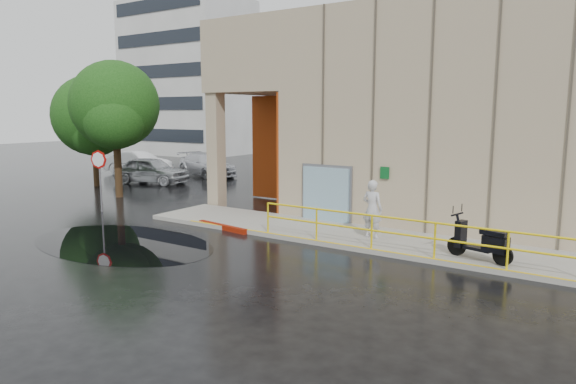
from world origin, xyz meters
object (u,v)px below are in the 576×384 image
at_px(car_b, 138,163).
at_px(tree_far, 94,119).
at_px(stop_sign, 99,167).
at_px(tree_near, 115,108).
at_px(person, 372,209).
at_px(car_a, 151,170).
at_px(car_c, 207,165).
at_px(red_curb, 222,227).
at_px(scooter, 481,231).

distance_m(car_b, tree_far, 6.60).
bearing_deg(stop_sign, tree_near, 138.89).
xyz_separation_m(person, car_a, (-16.70, 5.73, -0.31)).
height_order(car_c, tree_near, tree_near).
bearing_deg(car_a, stop_sign, -156.41).
bearing_deg(car_b, tree_far, -162.63).
bearing_deg(red_curb, tree_near, 163.90).
relative_size(stop_sign, car_a, 0.56).
bearing_deg(person, stop_sign, 12.49).
distance_m(person, car_a, 17.66).
distance_m(car_a, car_b, 5.05).
height_order(car_a, car_b, car_a).
xyz_separation_m(car_b, car_c, (4.61, 1.79, -0.02)).
bearing_deg(tree_near, red_curb, -16.10).
xyz_separation_m(person, tree_far, (-18.33, 3.18, 2.73)).
distance_m(red_curb, car_c, 15.97).
bearing_deg(car_c, scooter, -99.23).
xyz_separation_m(scooter, car_b, (-24.53, 9.15, -0.21)).
bearing_deg(car_b, car_c, -78.38).
distance_m(stop_sign, red_curb, 6.76).
bearing_deg(car_a, tree_far, 136.66).
bearing_deg(stop_sign, person, 16.12).
distance_m(stop_sign, car_b, 13.56).
xyz_separation_m(stop_sign, tree_far, (-6.56, 4.67, 1.93)).
bearing_deg(car_a, scooter, -118.48).
xyz_separation_m(red_curb, car_b, (-15.73, 9.65, 0.69)).
bearing_deg(car_b, person, -121.44).
bearing_deg(car_b, tree_near, -145.55).
distance_m(person, car_b, 22.61).
bearing_deg(car_a, red_curb, -132.13).
bearing_deg(red_curb, car_a, 148.60).
distance_m(tree_near, tree_far, 4.65).
relative_size(scooter, car_c, 0.37).
bearing_deg(tree_far, tree_near, -24.05).
relative_size(red_curb, car_b, 0.51).
height_order(car_b, tree_near, tree_near).
xyz_separation_m(stop_sign, car_a, (-4.93, 7.22, -1.11)).
height_order(person, car_b, person).
distance_m(red_curb, tree_near, 10.16).
distance_m(person, tree_far, 18.80).
distance_m(stop_sign, tree_far, 8.28).
relative_size(car_c, tree_far, 0.83).
bearing_deg(person, car_a, -13.66).
bearing_deg(tree_near, tree_far, 155.95).
relative_size(person, tree_far, 0.30).
distance_m(car_a, tree_far, 4.29).
relative_size(stop_sign, car_b, 0.55).
relative_size(scooter, tree_far, 0.31).
relative_size(tree_near, tree_far, 1.07).
relative_size(car_a, car_b, 0.98).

